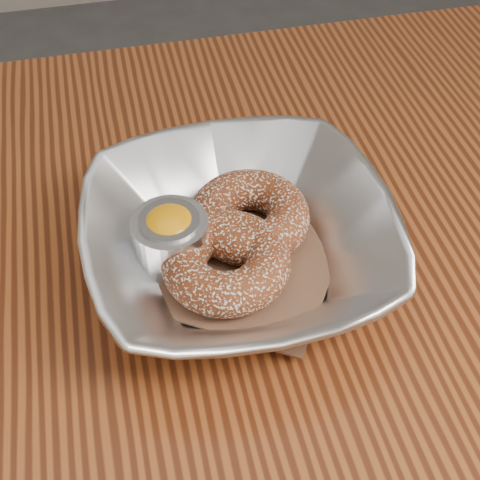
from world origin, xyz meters
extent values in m
cube|color=brown|center=(0.00, 0.00, 0.73)|extent=(1.20, 0.80, 0.04)
cube|color=#471E0B|center=(0.54, 0.34, 0.35)|extent=(0.06, 0.06, 0.71)
imported|color=silver|center=(0.10, 0.05, 0.78)|extent=(0.24, 0.24, 0.06)
cube|color=brown|center=(0.10, 0.05, 0.76)|extent=(0.20, 0.20, 0.00)
torus|color=maroon|center=(0.12, 0.08, 0.78)|extent=(0.10, 0.10, 0.03)
torus|color=maroon|center=(0.09, 0.04, 0.78)|extent=(0.11, 0.11, 0.03)
cylinder|color=silver|center=(0.05, 0.07, 0.78)|extent=(0.06, 0.06, 0.04)
cylinder|color=gray|center=(0.05, 0.07, 0.78)|extent=(0.05, 0.05, 0.04)
ellipsoid|color=#FF9C07|center=(0.05, 0.07, 0.79)|extent=(0.04, 0.04, 0.03)
camera|label=1|loc=(0.03, -0.28, 1.15)|focal=50.00mm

